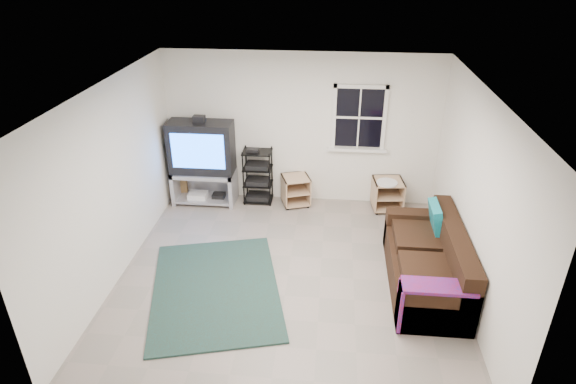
# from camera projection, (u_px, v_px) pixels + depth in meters

# --- Properties ---
(room) EXTENTS (4.60, 4.62, 4.60)m
(room) POSITION_uv_depth(u_px,v_px,m) (359.00, 122.00, 7.91)
(room) COLOR gray
(room) RESTS_ON ground
(tv_unit) EXTENTS (1.08, 0.54, 1.59)m
(tv_unit) POSITION_uv_depth(u_px,v_px,m) (202.00, 156.00, 8.19)
(tv_unit) COLOR #A7A7AF
(tv_unit) RESTS_ON ground
(av_rack) EXTENTS (0.50, 0.36, 0.99)m
(av_rack) POSITION_uv_depth(u_px,v_px,m) (258.00, 179.00, 8.39)
(av_rack) COLOR black
(av_rack) RESTS_ON ground
(side_table_left) EXTENTS (0.56, 0.56, 0.53)m
(side_table_left) POSITION_uv_depth(u_px,v_px,m) (295.00, 189.00, 8.39)
(side_table_left) COLOR tan
(side_table_left) RESTS_ON ground
(side_table_right) EXTENTS (0.54, 0.55, 0.57)m
(side_table_right) POSITION_uv_depth(u_px,v_px,m) (387.00, 192.00, 8.21)
(side_table_right) COLOR tan
(side_table_right) RESTS_ON ground
(sofa) EXTENTS (0.90, 2.02, 0.93)m
(sofa) POSITION_uv_depth(u_px,v_px,m) (429.00, 264.00, 6.34)
(sofa) COLOR black
(sofa) RESTS_ON ground
(shag_rug) EXTENTS (2.13, 2.57, 0.03)m
(shag_rug) POSITION_uv_depth(u_px,v_px,m) (216.00, 289.00, 6.37)
(shag_rug) COLOR black
(shag_rug) RESTS_ON ground
(paper_bag) EXTENTS (0.28, 0.20, 0.36)m
(paper_bag) POSITION_uv_depth(u_px,v_px,m) (180.00, 187.00, 8.69)
(paper_bag) COLOR olive
(paper_bag) RESTS_ON ground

